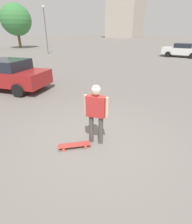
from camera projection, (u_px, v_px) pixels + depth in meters
The scene contains 7 objects.
ground_plane at pixel (96, 142), 4.71m from camera, with size 220.00×220.00×0.00m, color slate.
person at pixel (96, 109), 4.29m from camera, with size 0.29×0.61×1.58m.
skateboard at pixel (74, 145), 4.46m from camera, with size 0.69×0.75×0.09m.
car_parked_near at pixel (8, 74), 8.68m from camera, with size 2.55×4.35×1.47m.
car_parked_far at pixel (182, 50), 19.73m from camera, with size 2.12×4.03×1.48m.
tree_distant at pixel (16, 20), 28.67m from camera, with size 4.90×4.90×6.83m.
lamp_post at pixel (45, 26), 21.39m from camera, with size 0.28×0.28×5.44m.
Camera 1 is at (3.40, 1.96, 2.72)m, focal length 28.00 mm.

